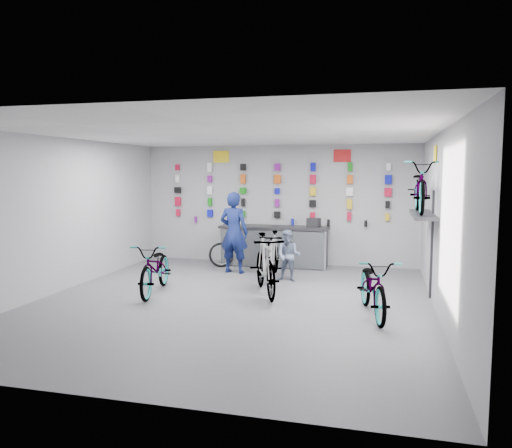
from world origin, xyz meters
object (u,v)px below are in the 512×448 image
(bike_center, at_px, (265,265))
(bike_service, at_px, (273,255))
(bike_right, at_px, (373,286))
(customer, at_px, (289,256))
(counter, at_px, (274,247))
(bike_left, at_px, (156,268))
(clerk, at_px, (234,232))

(bike_center, height_order, bike_service, bike_center)
(bike_center, distance_m, bike_right, 2.23)
(bike_right, height_order, customer, customer)
(counter, bearing_deg, bike_left, -116.22)
(bike_center, bearing_deg, bike_right, -47.91)
(bike_service, relative_size, customer, 1.54)
(bike_center, distance_m, clerk, 2.24)
(bike_service, bearing_deg, bike_left, -139.37)
(bike_right, bearing_deg, clerk, 126.44)
(bike_right, bearing_deg, bike_left, 160.25)
(counter, bearing_deg, clerk, -126.13)
(counter, xyz_separation_m, bike_left, (-1.61, -3.27, 0.01))
(bike_right, bearing_deg, customer, 116.88)
(counter, height_order, customer, customer)
(bike_left, height_order, customer, customer)
(clerk, relative_size, customer, 1.70)
(counter, height_order, bike_service, bike_service)
(customer, bearing_deg, bike_right, -44.83)
(bike_service, xyz_separation_m, clerk, (-1.01, 0.38, 0.43))
(counter, height_order, bike_center, bike_center)
(bike_service, xyz_separation_m, customer, (0.39, -0.21, 0.04))
(bike_service, height_order, clerk, clerk)
(bike_left, bearing_deg, clerk, 58.30)
(counter, xyz_separation_m, customer, (0.66, -1.59, 0.07))
(counter, bearing_deg, bike_service, -78.58)
(clerk, bearing_deg, counter, -120.21)
(bike_left, distance_m, bike_right, 4.12)
(bike_right, xyz_separation_m, clerk, (-3.20, 2.80, 0.45))
(bike_right, height_order, clerk, clerk)
(bike_left, relative_size, bike_center, 0.98)
(clerk, bearing_deg, bike_service, 165.19)
(bike_center, height_order, customer, bike_center)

